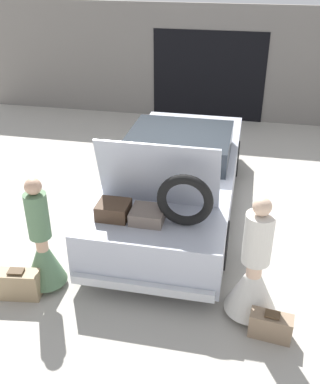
# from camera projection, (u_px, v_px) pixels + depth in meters

# --- Properties ---
(ground_plane) EXTENTS (40.00, 40.00, 0.00)m
(ground_plane) POSITION_uv_depth(u_px,v_px,m) (175.00, 208.00, 7.76)
(ground_plane) COLOR #ADA89E
(garage_wall_back) EXTENTS (12.00, 0.14, 2.80)m
(garage_wall_back) POSITION_uv_depth(u_px,v_px,m) (209.00, 64.00, 11.15)
(garage_wall_back) COLOR slate
(garage_wall_back) RESTS_ON ground_plane
(car) EXTENTS (1.95, 4.87, 1.84)m
(car) POSITION_uv_depth(u_px,v_px,m) (176.00, 177.00, 7.47)
(car) COLOR #B2B7C6
(car) RESTS_ON ground_plane
(person_left) EXTENTS (0.54, 0.54, 1.59)m
(person_left) POSITION_uv_depth(u_px,v_px,m) (43.00, 249.00, 5.74)
(person_left) COLOR tan
(person_left) RESTS_ON ground_plane
(person_right) EXTENTS (0.63, 0.63, 1.63)m
(person_right) POSITION_uv_depth(u_px,v_px,m) (253.00, 275.00, 5.28)
(person_right) COLOR beige
(person_right) RESTS_ON ground_plane
(suitcase_beside_left_person) EXTENTS (0.57, 0.29, 0.42)m
(suitcase_beside_left_person) POSITION_uv_depth(u_px,v_px,m) (18.00, 284.00, 5.71)
(suitcase_beside_left_person) COLOR #9E8460
(suitcase_beside_left_person) RESTS_ON ground_plane
(suitcase_beside_right_person) EXTENTS (0.51, 0.26, 0.35)m
(suitcase_beside_right_person) POSITION_uv_depth(u_px,v_px,m) (271.00, 326.00, 5.14)
(suitcase_beside_right_person) COLOR #8C7259
(suitcase_beside_right_person) RESTS_ON ground_plane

